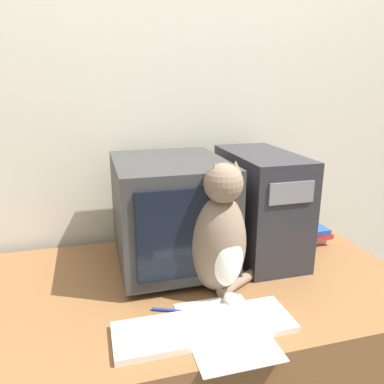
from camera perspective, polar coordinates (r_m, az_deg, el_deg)
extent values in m
cube|color=beige|center=(1.53, -4.87, 12.98)|extent=(7.00, 0.05, 2.50)
cube|color=brown|center=(1.47, -0.28, -25.64)|extent=(1.43, 0.77, 0.72)
cube|color=#333333|center=(1.36, -3.18, -10.30)|extent=(0.26, 0.26, 0.02)
cube|color=#333333|center=(1.29, -3.31, -2.79)|extent=(0.36, 0.43, 0.35)
cube|color=black|center=(1.09, -0.84, -6.47)|extent=(0.29, 0.01, 0.27)
cube|color=#28282D|center=(1.40, 10.31, -1.86)|extent=(0.22, 0.42, 0.38)
cube|color=slate|center=(1.19, 14.97, -0.13)|extent=(0.15, 0.01, 0.07)
cube|color=silver|center=(1.04, 1.90, -19.91)|extent=(0.47, 0.15, 0.02)
cube|color=beige|center=(1.03, 1.91, -19.44)|extent=(0.43, 0.12, 0.00)
ellipsoid|color=#7A6651|center=(1.15, 3.75, -7.49)|extent=(0.20, 0.22, 0.32)
ellipsoid|color=white|center=(1.10, 5.50, -10.03)|extent=(0.10, 0.07, 0.18)
sphere|color=#7A6651|center=(1.06, 4.79, 1.36)|extent=(0.13, 0.13, 0.11)
cone|color=#7A6651|center=(1.03, 3.46, 3.60)|extent=(0.03, 0.03, 0.03)
cone|color=#7A6651|center=(1.06, 6.65, 3.90)|extent=(0.03, 0.03, 0.03)
ellipsoid|color=white|center=(1.13, 6.33, -16.19)|extent=(0.06, 0.08, 0.04)
cylinder|color=#7A6651|center=(1.23, 7.37, -13.27)|extent=(0.19, 0.13, 0.03)
cube|color=beige|center=(1.63, 16.33, -6.27)|extent=(0.16, 0.16, 0.03)
cube|color=red|center=(1.62, 16.46, -5.42)|extent=(0.16, 0.21, 0.02)
cube|color=#234793|center=(1.61, 16.71, -4.93)|extent=(0.13, 0.19, 0.02)
cylinder|color=navy|center=(1.11, -2.66, -17.62)|extent=(0.12, 0.06, 0.01)
cube|color=white|center=(1.05, 5.04, -20.20)|extent=(0.21, 0.30, 0.00)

